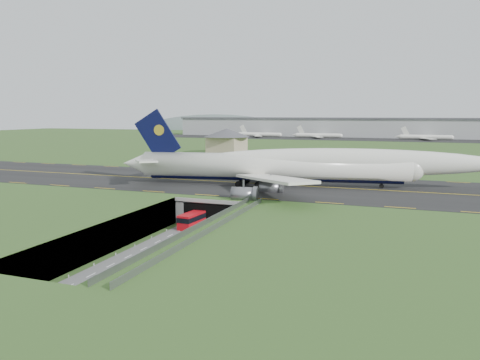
% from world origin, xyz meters
% --- Properties ---
extents(ground, '(900.00, 900.00, 0.00)m').
position_xyz_m(ground, '(0.00, 0.00, 0.00)').
color(ground, '#385B24').
rests_on(ground, ground).
extents(airfield_deck, '(800.00, 800.00, 6.00)m').
position_xyz_m(airfield_deck, '(0.00, 0.00, 3.00)').
color(airfield_deck, gray).
rests_on(airfield_deck, ground).
extents(trench_road, '(12.00, 75.00, 0.20)m').
position_xyz_m(trench_road, '(0.00, -7.50, 0.10)').
color(trench_road, slate).
rests_on(trench_road, ground).
extents(taxiway, '(800.00, 44.00, 0.18)m').
position_xyz_m(taxiway, '(0.00, 33.00, 6.09)').
color(taxiway, black).
rests_on(taxiway, airfield_deck).
extents(tunnel_portal, '(17.00, 22.30, 6.00)m').
position_xyz_m(tunnel_portal, '(0.00, 16.71, 3.33)').
color(tunnel_portal, gray).
rests_on(tunnel_portal, ground).
extents(guideway, '(3.00, 53.00, 7.05)m').
position_xyz_m(guideway, '(11.00, -19.11, 5.32)').
color(guideway, '#A8A8A3').
rests_on(guideway, ground).
extents(jumbo_jet, '(96.67, 61.17, 20.55)m').
position_xyz_m(jumbo_jet, '(14.78, 32.22, 11.53)').
color(jumbo_jet, white).
rests_on(jumbo_jet, ground).
extents(shuttle_tram, '(3.75, 8.29, 3.27)m').
position_xyz_m(shuttle_tram, '(-2.28, 4.89, 1.79)').
color(shuttle_tram, red).
rests_on(shuttle_tram, ground).
extents(service_building, '(23.55, 23.55, 11.82)m').
position_xyz_m(service_building, '(-40.23, 119.97, 13.00)').
color(service_building, tan).
rests_on(service_building, ground).
extents(cargo_terminal, '(320.00, 67.00, 15.60)m').
position_xyz_m(cargo_terminal, '(-0.16, 299.41, 13.96)').
color(cargo_terminal, '#B2B2B2').
rests_on(cargo_terminal, ground).
extents(distant_hills, '(700.00, 91.00, 60.00)m').
position_xyz_m(distant_hills, '(64.38, 430.00, -4.00)').
color(distant_hills, slate).
rests_on(distant_hills, ground).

